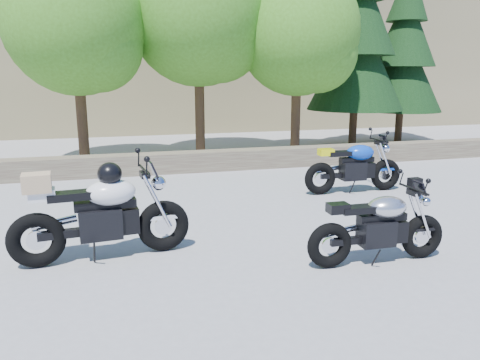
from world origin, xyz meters
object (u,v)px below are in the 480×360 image
white_bike (101,213)px  silver_bike (379,228)px  backpack (415,187)px  blue_bike (355,167)px

white_bike → silver_bike: bearing=-23.1°
white_bike → backpack: size_ratio=6.86×
backpack → white_bike: bearing=-164.6°
silver_bike → blue_bike: 3.82m
blue_bike → backpack: (1.11, -0.52, -0.37)m
white_bike → backpack: (6.17, 1.85, -0.47)m
backpack → silver_bike: bearing=-133.6°
blue_bike → silver_bike: bearing=-113.5°
silver_bike → blue_bike: (1.57, 3.48, 0.06)m
white_bike → backpack: 6.46m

